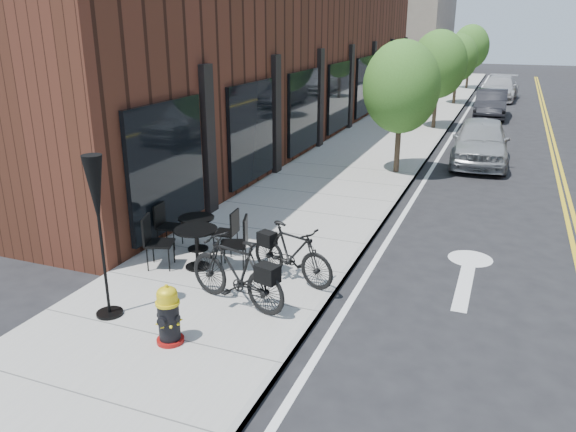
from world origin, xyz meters
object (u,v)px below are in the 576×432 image
at_px(patio_umbrella, 97,203).
at_px(parked_car_a, 481,141).
at_px(fire_hydrant, 169,315).
at_px(parked_car_c, 499,88).
at_px(bistro_set_c, 197,228).
at_px(bistro_set_b, 196,242).
at_px(bicycle_left, 236,271).
at_px(bicycle_right, 292,253).
at_px(parked_car_b, 491,104).

distance_m(patio_umbrella, parked_car_a, 13.62).
relative_size(fire_hydrant, parked_car_c, 0.19).
height_order(bistro_set_c, parked_car_c, parked_car_c).
bearing_deg(parked_car_c, bistro_set_b, -95.13).
distance_m(bicycle_left, parked_car_c, 28.66).
distance_m(bicycle_right, parked_car_b, 20.62).
bearing_deg(parked_car_c, bicycle_right, -91.43).
bearing_deg(parked_car_b, parked_car_c, 87.90).
relative_size(bistro_set_c, parked_car_c, 0.34).
bearing_deg(bicycle_left, bistro_set_b, -112.85).
distance_m(bicycle_right, bistro_set_c, 2.33).
distance_m(bistro_set_c, parked_car_a, 11.02).
distance_m(bicycle_right, patio_umbrella, 3.31).
bearing_deg(bicycle_right, parked_car_c, 12.68).
bearing_deg(parked_car_c, fire_hydrant, -92.69).
xyz_separation_m(bicycle_left, bistro_set_b, (-1.30, 1.01, -0.08)).
relative_size(bicycle_right, bistro_set_b, 0.93).
xyz_separation_m(bicycle_right, bistro_set_c, (-2.24, 0.64, -0.08)).
xyz_separation_m(bicycle_right, parked_car_a, (2.39, 10.64, 0.09)).
relative_size(bicycle_right, parked_car_b, 0.43).
bearing_deg(parked_car_a, parked_car_c, 87.72).
distance_m(bicycle_right, parked_car_a, 10.91).
bearing_deg(parked_car_b, bicycle_left, -98.24).
distance_m(fire_hydrant, bicycle_right, 2.62).
distance_m(bistro_set_c, parked_car_c, 27.15).
bearing_deg(parked_car_c, parked_car_a, -86.44).
height_order(bistro_set_b, parked_car_b, parked_car_b).
height_order(bistro_set_c, parked_car_a, parked_car_a).
bearing_deg(bicycle_right, bicycle_left, 173.39).
height_order(bicycle_left, patio_umbrella, patio_umbrella).
bearing_deg(bistro_set_c, parked_car_a, 59.88).
bearing_deg(bistro_set_b, bicycle_left, -57.04).
bearing_deg(bicycle_right, bistro_set_b, 111.18).
bearing_deg(bistro_set_b, parked_car_a, 49.27).
xyz_separation_m(bistro_set_b, patio_umbrella, (-0.37, -2.03, 1.30)).
xyz_separation_m(bicycle_left, parked_car_a, (2.90, 11.76, 0.04)).
bearing_deg(parked_car_c, patio_umbrella, -95.23).
xyz_separation_m(fire_hydrant, bicycle_right, (0.88, 2.46, 0.10)).
bearing_deg(fire_hydrant, bistro_set_b, 114.26).
bearing_deg(bistro_set_c, bistro_set_b, -65.29).
distance_m(fire_hydrant, parked_car_b, 23.18).
height_order(fire_hydrant, bistro_set_b, bistro_set_b).
distance_m(bistro_set_b, parked_car_b, 21.01).
xyz_separation_m(fire_hydrant, parked_car_c, (3.27, 29.86, 0.15)).
height_order(bistro_set_c, parked_car_b, parked_car_b).
bearing_deg(fire_hydrant, patio_umbrella, 168.58).
distance_m(bistro_set_c, parked_car_b, 20.36).
bearing_deg(parked_car_b, bistro_set_b, -102.12).
relative_size(bicycle_right, parked_car_a, 0.40).
bearing_deg(parked_car_b, bistro_set_c, -103.73).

